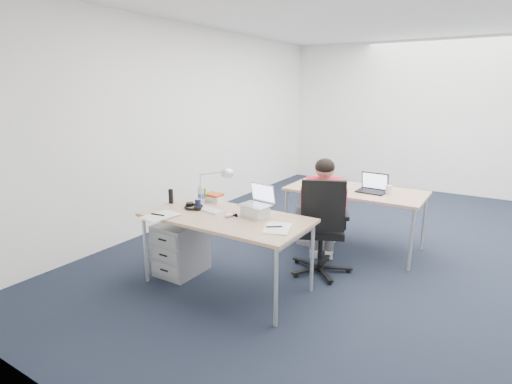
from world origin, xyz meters
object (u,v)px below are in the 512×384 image
at_px(dark_laptop, 372,183).
at_px(can_koozie, 198,203).
at_px(cordless_phone, 171,196).
at_px(headphones, 194,206).
at_px(drawer_pedestal_near, 181,248).
at_px(wireless_keyboard, 210,210).
at_px(water_bottle, 201,194).
at_px(sunglasses, 234,215).
at_px(book_stack, 214,197).
at_px(drawer_pedestal_far, 319,221).
at_px(bear_figurine, 204,195).
at_px(silver_laptop, 255,201).
at_px(seated_person, 323,213).
at_px(desk_near, 226,221).
at_px(desk_far, 355,193).
at_px(computer_mouse, 229,215).
at_px(office_chair, 321,246).
at_px(desk_lamp, 211,185).
at_px(far_cup, 389,190).

bearing_deg(dark_laptop, can_koozie, -127.98).
bearing_deg(cordless_phone, headphones, -12.98).
height_order(drawer_pedestal_near, headphones, headphones).
bearing_deg(wireless_keyboard, headphones, -163.72).
distance_m(water_bottle, sunglasses, 0.59).
bearing_deg(water_bottle, cordless_phone, -147.21).
bearing_deg(book_stack, can_koozie, -89.73).
xyz_separation_m(drawer_pedestal_far, bear_figurine, (-0.78, -1.33, 0.53)).
relative_size(silver_laptop, dark_laptop, 0.94).
distance_m(seated_person, drawer_pedestal_near, 1.56).
distance_m(desk_near, desk_far, 1.82).
distance_m(wireless_keyboard, water_bottle, 0.31).
relative_size(desk_near, can_koozie, 16.67).
relative_size(computer_mouse, cordless_phone, 0.65).
bearing_deg(headphones, desk_near, 15.86).
bearing_deg(desk_far, computer_mouse, -111.73).
bearing_deg(water_bottle, office_chair, 26.05).
relative_size(bear_figurine, book_stack, 0.80).
distance_m(silver_laptop, water_bottle, 0.73).
relative_size(drawer_pedestal_far, desk_lamp, 1.25).
bearing_deg(seated_person, drawer_pedestal_near, -164.41).
distance_m(office_chair, silver_laptop, 0.95).
xyz_separation_m(drawer_pedestal_far, wireless_keyboard, (-0.52, -1.56, 0.46)).
bearing_deg(book_stack, silver_laptop, -17.83).
bearing_deg(office_chair, drawer_pedestal_near, -173.40).
bearing_deg(office_chair, seated_person, 84.03).
bearing_deg(headphones, cordless_phone, -160.49).
bearing_deg(bear_figurine, computer_mouse, -52.27).
bearing_deg(headphones, book_stack, 107.29).
xyz_separation_m(can_koozie, dark_laptop, (1.32, 1.56, 0.07)).
bearing_deg(water_bottle, computer_mouse, -22.13).
bearing_deg(far_cup, water_bottle, -137.18).
distance_m(water_bottle, dark_laptop, 1.99).
distance_m(silver_laptop, wireless_keyboard, 0.51).
distance_m(silver_laptop, dark_laptop, 1.64).
bearing_deg(wireless_keyboard, drawer_pedestal_far, 82.72).
xyz_separation_m(desk_near, dark_laptop, (0.90, 1.64, 0.16)).
xyz_separation_m(book_stack, far_cup, (1.51, 1.33, 0.01)).
height_order(drawer_pedestal_near, bear_figurine, bear_figurine).
relative_size(office_chair, desk_lamp, 2.38).
bearing_deg(office_chair, sunglasses, -153.69).
bearing_deg(wireless_keyboard, sunglasses, 8.23).
bearing_deg(bear_figurine, office_chair, -1.95).
bearing_deg(book_stack, cordless_phone, -137.53).
xyz_separation_m(desk_far, desk_lamp, (-1.04, -1.48, 0.27)).
bearing_deg(headphones, office_chair, 54.70).
distance_m(book_stack, dark_laptop, 1.85).
xyz_separation_m(book_stack, dark_laptop, (1.32, 1.29, 0.07)).
relative_size(drawer_pedestal_far, book_stack, 2.87).
distance_m(drawer_pedestal_near, silver_laptop, 1.05).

